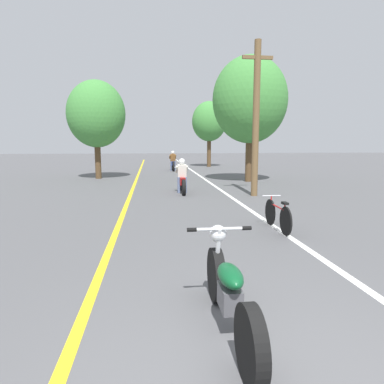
{
  "coord_description": "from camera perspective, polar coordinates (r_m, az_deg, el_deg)",
  "views": [
    {
      "loc": [
        -0.9,
        -2.17,
        1.96
      ],
      "look_at": [
        -0.04,
        5.07,
        0.9
      ],
      "focal_mm": 32.0,
      "sensor_mm": 36.0,
      "label": 1
    }
  ],
  "objects": [
    {
      "name": "lane_stripe_edge",
      "position": [
        15.63,
        3.75,
        1.06
      ],
      "size": [
        0.14,
        48.0,
        0.01
      ],
      "primitive_type": "cube",
      "color": "white",
      "rests_on": "ground"
    },
    {
      "name": "roadside_tree_right_far",
      "position": [
        27.93,
        2.88,
        11.63
      ],
      "size": [
        2.75,
        2.48,
        5.21
      ],
      "color": "#513A23",
      "rests_on": "ground"
    },
    {
      "name": "bicycle_parked",
      "position": [
        7.93,
        14.08,
        -3.78
      ],
      "size": [
        0.44,
        1.58,
        0.73
      ],
      "color": "black",
      "rests_on": "ground"
    },
    {
      "name": "roadside_tree_left",
      "position": [
        19.38,
        -15.68,
        12.36
      ],
      "size": [
        3.08,
        2.77,
        5.24
      ],
      "color": "#513A23",
      "rests_on": "ground"
    },
    {
      "name": "utility_pole",
      "position": [
        12.78,
        10.62,
        12.09
      ],
      "size": [
        1.1,
        0.24,
        5.51
      ],
      "color": "brown",
      "rests_on": "ground"
    },
    {
      "name": "roadside_tree_right_near",
      "position": [
        17.55,
        9.64,
        14.88
      ],
      "size": [
        3.68,
        3.31,
        6.14
      ],
      "color": "#513A23",
      "rests_on": "ground"
    },
    {
      "name": "motorcycle_rider_lead",
      "position": [
        13.38,
        -1.67,
        2.07
      ],
      "size": [
        0.5,
        2.02,
        1.35
      ],
      "color": "black",
      "rests_on": "ground"
    },
    {
      "name": "motorcycle_foreground",
      "position": [
        3.71,
        6.15,
        -16.21
      ],
      "size": [
        0.76,
        2.16,
        0.99
      ],
      "color": "black",
      "rests_on": "ground"
    },
    {
      "name": "lane_stripe_center",
      "position": [
        15.39,
        -9.73,
        0.85
      ],
      "size": [
        0.14,
        48.0,
        0.01
      ],
      "primitive_type": "cube",
      "color": "yellow",
      "rests_on": "ground"
    },
    {
      "name": "motorcycle_rider_far",
      "position": [
        24.1,
        -3.21,
        4.84
      ],
      "size": [
        0.5,
        2.09,
        1.38
      ],
      "color": "black",
      "rests_on": "ground"
    }
  ]
}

